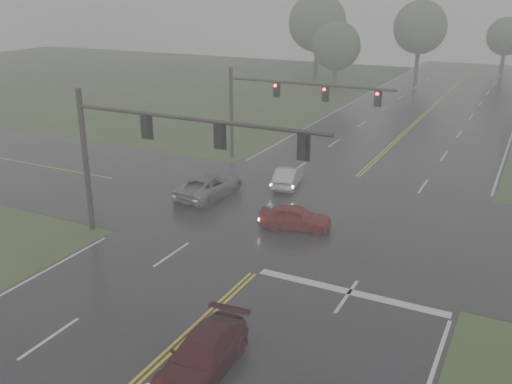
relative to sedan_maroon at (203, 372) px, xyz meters
The scene contains 13 objects.
main_road 13.19m from the sedan_maroon, 97.43° to the left, with size 18.00×160.00×0.02m, color black.
cross_street 15.17m from the sedan_maroon, 96.45° to the left, with size 120.00×14.00×0.02m, color black.
stop_bar 7.98m from the sedan_maroon, 69.50° to the left, with size 8.50×0.50×0.01m, color #BDBDBD.
sedan_maroon is the anchor object (origin of this frame).
sedan_red 12.92m from the sedan_maroon, 98.99° to the left, with size 1.58×3.93×1.34m, color maroon.
sedan_silver 19.79m from the sedan_maroon, 105.38° to the left, with size 1.37×3.94×1.30m, color #B6BABF.
car_grey 17.40m from the sedan_maroon, 120.46° to the left, with size 2.41×5.23×1.45m, color slate.
signal_gantry_near 12.22m from the sedan_maroon, 134.66° to the left, with size 13.68×0.34×7.68m.
signal_gantry_far 25.30m from the sedan_maroon, 108.91° to the left, with size 12.48×0.35×6.92m.
tree_nw_a 56.84m from the sedan_maroon, 104.86° to the left, with size 5.90×5.90×8.66m.
tree_n_mid 71.50m from the sedan_maroon, 96.31° to the left, with size 7.41×7.41×10.88m.
tree_nw_b 67.93m from the sedan_maroon, 107.90° to the left, with size 8.06×8.06×11.84m.
tree_n_far 82.62m from the sedan_maroon, 88.12° to the left, with size 5.70×5.70×8.37m.
Camera 1 is at (10.66, -6.82, 12.43)m, focal length 40.00 mm.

